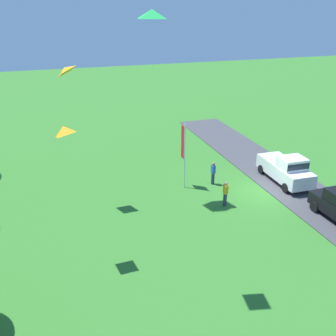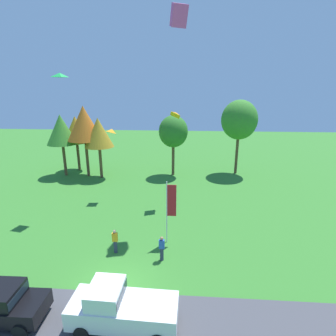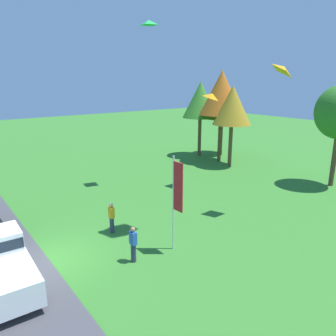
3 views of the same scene
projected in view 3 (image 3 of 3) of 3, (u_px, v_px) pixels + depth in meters
ground_plane at (56, 258)px, 15.27m from camera, size 120.00×120.00×0.00m
car_pickup_mid_row at (2, 262)px, 12.86m from camera, size 5.05×2.16×2.14m
person_beside_suv at (112, 217)px, 17.61m from camera, size 0.36×0.24×1.71m
person_watching_sky at (133, 244)px, 14.76m from camera, size 0.36×0.24×1.71m
tree_center_back at (200, 100)px, 34.24m from camera, size 3.72×3.72×7.86m
tree_left_of_center at (222, 103)px, 35.12m from camera, size 3.52×3.52×7.43m
tree_right_of_center at (222, 93)px, 31.64m from camera, size 4.23×4.23×8.93m
tree_far_right at (232, 106)px, 30.18m from camera, size 3.57×3.57×7.54m
flag_banner at (177, 193)px, 15.16m from camera, size 0.71×0.08×4.70m
kite_diamond_high_left at (212, 96)px, 23.71m from camera, size 1.32×1.33×0.65m
kite_diamond_low_drifter at (149, 23)px, 22.76m from camera, size 1.39×1.38×0.34m
kite_diamond_high_right at (284, 69)px, 18.00m from camera, size 1.25×1.32×0.78m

